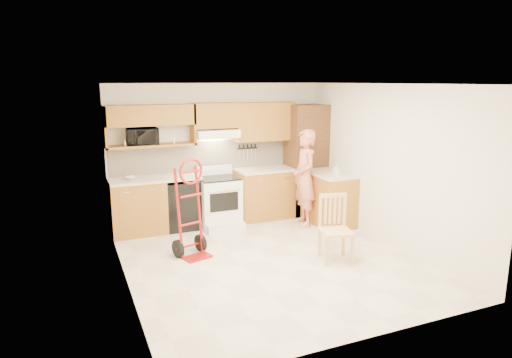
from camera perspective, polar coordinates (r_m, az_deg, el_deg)
floor at (r=6.68m, az=1.70°, el=-10.19°), size 4.00×4.50×0.02m
ceiling at (r=6.17m, az=1.85°, el=11.96°), size 4.00×4.50×0.02m
wall_back at (r=8.38m, az=-4.71°, el=3.37°), size 4.00×0.02×2.50m
wall_front at (r=4.42m, az=14.14°, el=-5.12°), size 4.00×0.02×2.50m
wall_left at (r=5.78m, az=-16.64°, el=-1.18°), size 0.02×4.50×2.50m
wall_right at (r=7.37m, az=16.13°, el=1.68°), size 0.02×4.50×2.50m
backsplash at (r=8.37m, az=-4.65°, el=3.00°), size 3.92×0.03×0.55m
lower_cab_left at (r=7.91m, az=-14.62°, el=-3.47°), size 0.90×0.60×0.90m
dishwasher at (r=8.05m, az=-9.32°, el=-3.14°), size 0.60×0.60×0.85m
lower_cab_right at (r=8.55m, az=1.33°, el=-1.89°), size 1.14×0.60×0.90m
countertop_left at (r=7.84m, az=-12.64°, el=0.04°), size 1.50×0.63×0.04m
countertop_right at (r=8.45m, az=1.35°, el=1.21°), size 1.14×0.63×0.04m
cab_return_right at (r=8.27m, az=9.13°, el=-2.54°), size 0.60×1.00×0.90m
countertop_return at (r=8.17m, az=9.24°, el=0.65°), size 0.63×1.00×0.04m
pantry_tall at (r=8.79m, az=6.23°, el=2.43°), size 0.70×0.60×2.10m
upper_cab_left at (r=7.83m, az=-13.19°, el=7.83°), size 1.50×0.33×0.34m
upper_shelf_mw at (r=7.88m, az=-13.01°, el=4.14°), size 1.50×0.33×0.04m
upper_cab_center at (r=8.10m, az=-5.21°, el=7.96°), size 0.76×0.33×0.44m
upper_cab_right at (r=8.45m, az=1.00°, el=7.23°), size 1.14×0.33×0.70m
range_hood at (r=8.07m, az=-5.03°, el=5.73°), size 0.76×0.46×0.14m
knife_strip at (r=8.52m, az=-1.07°, el=3.48°), size 0.40×0.05×0.29m
microwave at (r=7.84m, az=-14.12°, el=5.22°), size 0.51×0.34×0.28m
range at (r=8.00m, az=-4.59°, el=-2.42°), size 0.70×0.93×1.04m
person at (r=8.05m, az=6.13°, el=0.14°), size 0.50×0.68×1.72m
hand_truck at (r=6.66m, az=-8.02°, el=-4.27°), size 0.64×0.61×1.32m
dining_chair at (r=6.59m, az=10.05°, el=-6.21°), size 0.52×0.55×0.95m
soap_bottle at (r=7.97m, az=10.10°, el=1.17°), size 0.09×0.09×0.19m
bowl at (r=7.78m, az=-15.36°, el=0.13°), size 0.23×0.23×0.05m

